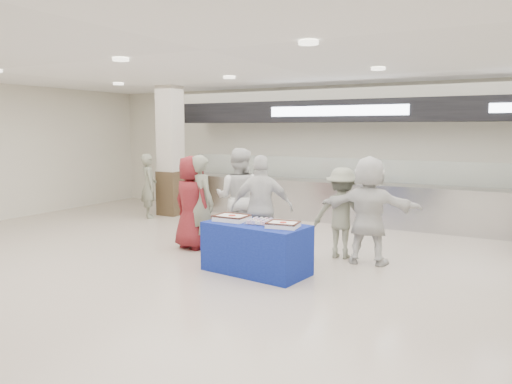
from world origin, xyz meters
The scene contains 14 objects.
ground centered at (0.00, 0.00, 0.00)m, with size 14.00×14.00×0.00m, color beige.
serving_line centered at (0.00, 5.40, 1.16)m, with size 8.70×0.85×2.80m.
column_left centered at (-4.00, 4.20, 1.53)m, with size 0.55×0.55×3.20m.
display_table centered at (0.35, 0.79, 0.38)m, with size 1.55×0.78×0.75m, color navy.
sheet_cake_left centered at (-0.10, 0.82, 0.80)m, with size 0.50×0.39×0.10m.
sheet_cake_right centered at (0.82, 0.73, 0.80)m, with size 0.48×0.40×0.09m.
cupcake_tray centered at (0.39, 0.83, 0.78)m, with size 0.44×0.35×0.07m.
civilian_maroon centered at (-1.41, 1.56, 0.84)m, with size 0.82×0.54×1.68m, color maroon.
soldier_a centered at (-1.22, 1.60, 0.85)m, with size 0.62×0.41×1.70m, color slate.
chef_tall centered at (-0.73, 2.08, 0.91)m, with size 0.88×0.69×1.81m, color silver.
chef_short centered at (0.08, 1.46, 0.87)m, with size 1.02×0.42×1.74m, color silver.
soldier_b centered at (1.17, 2.27, 0.76)m, with size 0.98×0.56×1.52m, color slate.
civilian_white centered at (1.67, 2.11, 0.87)m, with size 1.61×0.51×1.74m, color white.
soldier_bg centered at (-4.20, 3.59, 0.78)m, with size 0.57×0.37×1.55m, color slate.
Camera 1 is at (3.92, -5.61, 2.17)m, focal length 35.00 mm.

